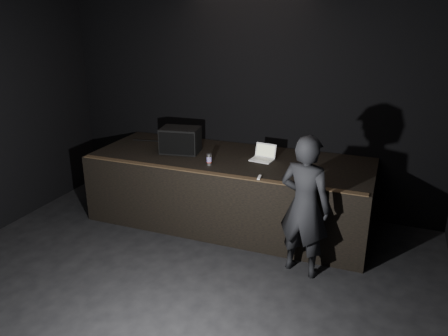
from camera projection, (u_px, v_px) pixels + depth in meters
room_walls at (111, 136)px, 3.51m from camera, size 6.10×7.10×3.52m
stage_riser at (230, 190)px, 6.42m from camera, size 4.00×1.50×1.00m
riser_lip at (211, 173)px, 5.63m from camera, size 3.92×0.10×0.01m
stage_monitor at (180, 140)px, 6.43m from camera, size 0.61×0.49×0.37m
cable at (159, 141)px, 7.01m from camera, size 0.87×0.18×0.02m
laptop at (263, 156)px, 6.15m from camera, size 0.34×0.31×0.21m
beer_can at (209, 160)px, 5.91m from camera, size 0.07×0.07×0.16m
plastic_cup at (261, 151)px, 6.36m from camera, size 0.09×0.09×0.11m
wii_remote at (259, 178)px, 5.46m from camera, size 0.05×0.15×0.03m
person at (305, 206)px, 5.03m from camera, size 0.71×0.55×1.71m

